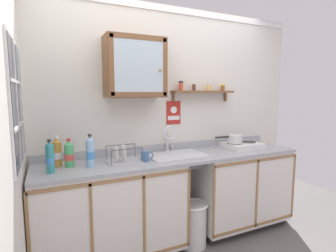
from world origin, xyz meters
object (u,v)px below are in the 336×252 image
at_px(bottle_soda_green_2, 69,154).
at_px(wall_cabinet, 135,67).
at_px(sink, 175,157).
at_px(warning_sign, 174,113).
at_px(bottle_detergent_teal_3, 50,158).
at_px(bottle_water_blue_1, 90,152).
at_px(mug, 145,156).
at_px(bottle_juice_amber_0, 57,153).
at_px(saucepan, 234,139).
at_px(dish_rack, 123,159).
at_px(hot_plate_stove, 243,145).
at_px(trash_bin, 194,223).

height_order(bottle_soda_green_2, wall_cabinet, wall_cabinet).
distance_m(sink, warning_sign, 0.51).
bearing_deg(sink, bottle_detergent_teal_3, -174.73).
bearing_deg(bottle_soda_green_2, bottle_water_blue_1, -26.48).
bearing_deg(mug, sink, 14.61).
xyz_separation_m(bottle_juice_amber_0, bottle_soda_green_2, (0.09, -0.07, -0.01)).
xyz_separation_m(sink, bottle_water_blue_1, (-0.86, -0.07, 0.15)).
bearing_deg(warning_sign, bottle_detergent_teal_3, -164.70).
xyz_separation_m(saucepan, bottle_juice_amber_0, (-1.87, 0.08, 0.00)).
relative_size(bottle_detergent_teal_3, dish_rack, 0.88).
height_order(bottle_detergent_teal_3, mug, bottle_detergent_teal_3).
bearing_deg(saucepan, mug, -175.07).
bearing_deg(warning_sign, saucepan, -19.69).
xyz_separation_m(sink, hot_plate_stove, (0.87, -0.02, 0.05)).
height_order(bottle_juice_amber_0, bottle_detergent_teal_3, bottle_detergent_teal_3).
xyz_separation_m(hot_plate_stove, bottle_detergent_teal_3, (-2.04, -0.09, 0.09)).
relative_size(sink, bottle_juice_amber_0, 2.20).
relative_size(hot_plate_stove, bottle_juice_amber_0, 1.61).
xyz_separation_m(bottle_water_blue_1, mug, (0.49, -0.02, -0.08)).
bearing_deg(bottle_juice_amber_0, hot_plate_stove, -2.93).
height_order(bottle_water_blue_1, dish_rack, bottle_water_blue_1).
xyz_separation_m(bottle_soda_green_2, bottle_detergent_teal_3, (-0.15, -0.12, 0.01)).
relative_size(hot_plate_stove, bottle_water_blue_1, 1.49).
relative_size(sink, saucepan, 1.71).
distance_m(wall_cabinet, warning_sign, 0.68).
xyz_separation_m(sink, trash_bin, (0.12, -0.18, -0.67)).
distance_m(bottle_detergent_teal_3, mug, 0.82).
bearing_deg(sink, bottle_water_blue_1, -175.16).
height_order(saucepan, dish_rack, dish_rack).
bearing_deg(bottle_soda_green_2, saucepan, -0.24).
relative_size(hot_plate_stove, saucepan, 1.25).
bearing_deg(warning_sign, bottle_juice_amber_0, -172.50).
bearing_deg(bottle_soda_green_2, hot_plate_stove, -0.95).
height_order(sink, hot_plate_stove, sink).
bearing_deg(sink, hot_plate_stove, -1.43).
relative_size(wall_cabinet, trash_bin, 1.28).
bearing_deg(bottle_juice_amber_0, mug, -13.05).
bearing_deg(bottle_detergent_teal_3, warning_sign, 15.30).
height_order(bottle_detergent_teal_3, dish_rack, bottle_detergent_teal_3).
bearing_deg(hot_plate_stove, dish_rack, -179.01).
bearing_deg(hot_plate_stove, bottle_juice_amber_0, 177.07).
distance_m(hot_plate_stove, saucepan, 0.14).
xyz_separation_m(dish_rack, wall_cabinet, (0.18, 0.16, 0.85)).
bearing_deg(dish_rack, sink, 4.70).
bearing_deg(bottle_soda_green_2, trash_bin, -9.23).
distance_m(hot_plate_stove, bottle_detergent_teal_3, 2.04).
distance_m(bottle_soda_green_2, mug, 0.67).
bearing_deg(hot_plate_stove, trash_bin, -168.28).
height_order(bottle_juice_amber_0, bottle_water_blue_1, bottle_water_blue_1).
xyz_separation_m(hot_plate_stove, trash_bin, (-0.74, -0.15, -0.72)).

